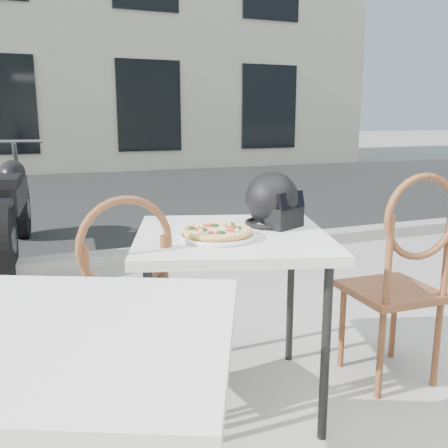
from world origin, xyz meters
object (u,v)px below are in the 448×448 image
object	(u,v)px
pizza	(217,231)
cafe_table_side	(70,354)
plate	(217,236)
cafe_chair_main	(403,269)
cafe_table_main	(232,249)
helmet	(273,202)
motorcycle	(13,207)
cafe_chair_side	(121,303)

from	to	relation	value
pizza	cafe_table_side	xyz separation A→B (m)	(-0.67, -0.70, -0.12)
plate	cafe_chair_main	xyz separation A→B (m)	(0.92, -0.12, -0.22)
cafe_table_main	helmet	distance (m)	0.32
pizza	cafe_table_side	bearing A→B (deg)	-133.86
helmet	motorcycle	distance (m)	3.30
pizza	helmet	world-z (taller)	helmet
cafe_chair_main	cafe_table_side	world-z (taller)	cafe_chair_main
helmet	cafe_table_main	bearing A→B (deg)	171.60
cafe_chair_main	cafe_chair_side	xyz separation A→B (m)	(-1.34, 0.13, -0.03)
pizza	cafe_chair_side	world-z (taller)	cafe_chair_side
cafe_table_main	cafe_chair_main	size ratio (longest dim) A/B	0.99
plate	cafe_chair_side	distance (m)	0.49
motorcycle	cafe_chair_side	bearing A→B (deg)	-76.94
helmet	cafe_chair_main	world-z (taller)	cafe_chair_main
plate	pizza	size ratio (longest dim) A/B	1.19
cafe_table_side	cafe_table_main	bearing A→B (deg)	45.15
cafe_table_main	helmet	bearing A→B (deg)	16.60
pizza	cafe_chair_main	distance (m)	0.95
cafe_table_main	cafe_table_side	bearing A→B (deg)	-134.85
pizza	helmet	size ratio (longest dim) A/B	1.04
helmet	cafe_chair_main	xyz separation A→B (m)	(0.58, -0.26, -0.32)
helmet	cafe_table_side	size ratio (longest dim) A/B	0.31
pizza	cafe_chair_side	distance (m)	0.50
plate	cafe_chair_side	bearing A→B (deg)	179.02
pizza	cafe_table_side	world-z (taller)	pizza
plate	cafe_chair_side	size ratio (longest dim) A/B	0.42
cafe_table_side	pizza	bearing A→B (deg)	46.14
cafe_chair_main	pizza	bearing A→B (deg)	-5.14
plate	helmet	size ratio (longest dim) A/B	1.25
helmet	cafe_table_side	world-z (taller)	helmet
cafe_chair_main	cafe_chair_side	size ratio (longest dim) A/B	1.04
cafe_chair_side	plate	bearing A→B (deg)	170.49
cafe_table_side	motorcycle	world-z (taller)	motorcycle
helmet	motorcycle	xyz separation A→B (m)	(-1.23, 3.03, -0.44)
cafe_table_main	plate	world-z (taller)	plate
plate	cafe_chair_main	size ratio (longest dim) A/B	0.40
pizza	helmet	distance (m)	0.38
helmet	cafe_chair_main	distance (m)	0.71
cafe_chair_side	cafe_table_main	bearing A→B (deg)	178.81
cafe_table_main	cafe_table_side	size ratio (longest dim) A/B	0.96
plate	pizza	xyz separation A→B (m)	(0.00, 0.00, 0.02)
motorcycle	cafe_table_side	bearing A→B (deg)	-82.13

